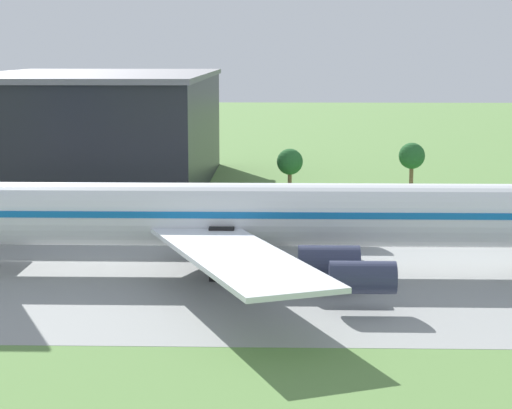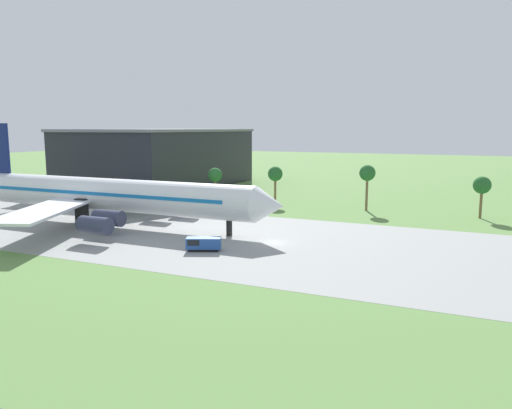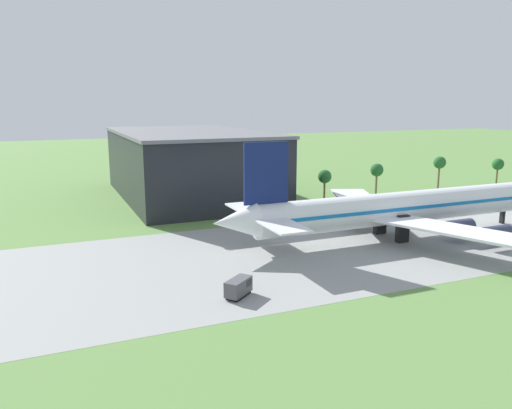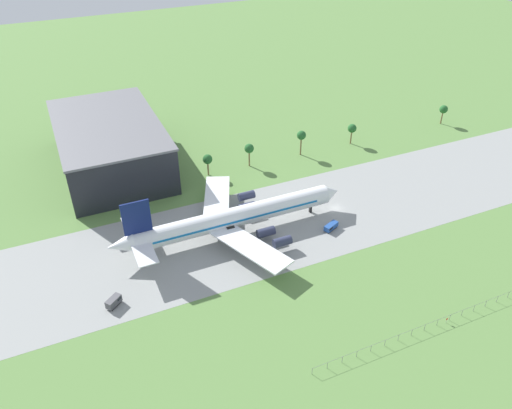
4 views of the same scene
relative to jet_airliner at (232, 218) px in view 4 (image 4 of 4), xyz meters
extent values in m
plane|color=#5B8442|center=(36.96, -1.54, -5.80)|extent=(600.00, 600.00, 0.00)
cube|color=gray|center=(36.96, -1.54, -5.79)|extent=(320.00, 44.00, 0.02)
cylinder|color=white|center=(1.31, 0.00, 0.06)|extent=(63.61, 6.23, 6.23)
cone|color=white|center=(35.61, 0.00, 0.06)|extent=(4.98, 6.10, 6.10)
cone|color=white|center=(-34.39, 0.00, 0.52)|extent=(7.78, 5.92, 5.92)
cube|color=#146BB7|center=(1.31, 0.00, 0.52)|extent=(54.07, 6.35, 0.62)
cube|color=navy|center=(-28.63, 0.00, 8.46)|extent=(8.10, 0.50, 10.59)
cube|color=white|center=(-28.94, 0.00, 0.99)|extent=(5.61, 24.91, 0.30)
cube|color=white|center=(0.00, -13.68, -1.03)|extent=(17.76, 28.40, 0.44)
cube|color=white|center=(0.00, 13.68, -1.03)|extent=(17.76, 28.40, 0.44)
cylinder|color=#2D334C|center=(8.15, -7.47, -2.84)|extent=(5.61, 2.80, 2.80)
cylinder|color=#2D334C|center=(10.66, -13.70, -2.84)|extent=(5.61, 2.80, 2.80)
cylinder|color=#2D334C|center=(8.15, 7.47, -2.84)|extent=(5.61, 2.80, 2.80)
cylinder|color=#2D334C|center=(10.66, 13.70, -2.84)|extent=(5.61, 2.80, 2.80)
cube|color=black|center=(28.03, 0.00, -3.18)|extent=(0.70, 0.90, 5.23)
cube|color=black|center=(-1.87, -3.43, -3.18)|extent=(2.40, 1.20, 5.23)
cube|color=black|center=(-1.87, 3.43, -3.18)|extent=(2.40, 1.20, 5.23)
cube|color=black|center=(29.35, -11.04, -5.60)|extent=(4.81, 3.44, 0.40)
cube|color=#234C99|center=(29.35, -11.04, -4.57)|extent=(5.61, 3.94, 1.66)
cube|color=black|center=(28.03, -11.62, -4.32)|extent=(2.50, 2.61, 0.90)
cube|color=black|center=(-40.13, -16.50, -5.60)|extent=(4.07, 3.78, 0.40)
cube|color=#4C4C51|center=(-40.13, -16.50, -4.33)|extent=(4.72, 4.35, 2.14)
cube|color=black|center=(-39.18, -15.73, -4.01)|extent=(2.49, 2.57, 0.90)
cylinder|color=slate|center=(-3.04, -56.54, -4.75)|extent=(0.10, 0.10, 2.10)
cylinder|color=slate|center=(0.96, -56.54, -4.75)|extent=(0.10, 0.10, 2.10)
cylinder|color=slate|center=(4.96, -56.54, -4.75)|extent=(0.10, 0.10, 2.10)
cylinder|color=slate|center=(8.96, -56.54, -4.75)|extent=(0.10, 0.10, 2.10)
cylinder|color=slate|center=(12.96, -56.54, -4.75)|extent=(0.10, 0.10, 2.10)
cylinder|color=slate|center=(16.96, -56.54, -4.75)|extent=(0.10, 0.10, 2.10)
cylinder|color=slate|center=(20.96, -56.54, -4.75)|extent=(0.10, 0.10, 2.10)
cylinder|color=slate|center=(24.96, -56.54, -4.75)|extent=(0.10, 0.10, 2.10)
cylinder|color=slate|center=(28.96, -56.54, -4.75)|extent=(0.10, 0.10, 2.10)
cylinder|color=slate|center=(32.96, -56.54, -4.75)|extent=(0.10, 0.10, 2.10)
cylinder|color=slate|center=(36.96, -56.54, -4.75)|extent=(0.10, 0.10, 2.10)
cylinder|color=slate|center=(40.96, -56.54, -4.75)|extent=(0.10, 0.10, 2.10)
cylinder|color=slate|center=(44.96, -56.54, -4.75)|extent=(0.10, 0.10, 2.10)
cylinder|color=slate|center=(48.96, -56.54, -4.75)|extent=(0.10, 0.10, 2.10)
cylinder|color=slate|center=(52.96, -56.54, -4.75)|extent=(0.10, 0.10, 2.10)
cylinder|color=slate|center=(56.96, -56.54, -4.75)|extent=(0.10, 0.10, 2.10)
cylinder|color=slate|center=(36.96, -56.54, -3.74)|extent=(80.00, 0.06, 0.06)
cylinder|color=gray|center=(35.65, -56.84, -5.00)|extent=(0.08, 0.08, 1.60)
cube|color=red|center=(35.65, -56.86, -4.40)|extent=(0.44, 0.03, 0.56)
cube|color=black|center=(-26.14, 57.88, 2.92)|extent=(36.00, 60.00, 17.45)
cube|color=slate|center=(-26.14, 57.88, 12.05)|extent=(36.72, 61.20, 0.80)
cylinder|color=brown|center=(21.66, 36.78, -2.33)|extent=(0.56, 0.56, 6.94)
sphere|color=#235B28|center=(21.66, 36.78, 1.74)|extent=(3.60, 3.60, 3.60)
cylinder|color=brown|center=(4.97, 36.78, -2.76)|extent=(0.56, 0.56, 6.08)
sphere|color=#235B28|center=(4.97, 36.78, 0.88)|extent=(3.60, 3.60, 3.60)
cylinder|color=brown|center=(43.98, 36.78, -1.81)|extent=(0.56, 0.56, 7.97)
sphere|color=#235B28|center=(43.98, 36.78, 2.77)|extent=(3.60, 3.60, 3.60)
cylinder|color=brown|center=(67.59, 36.78, -2.63)|extent=(0.56, 0.56, 6.33)
sphere|color=#235B28|center=(67.59, 36.78, 1.13)|extent=(3.60, 3.60, 3.60)
cylinder|color=brown|center=(115.24, 36.78, -2.66)|extent=(0.56, 0.56, 6.28)
sphere|color=#235B28|center=(115.24, 36.78, 1.09)|extent=(3.60, 3.60, 3.60)
camera|label=1|loc=(3.74, -89.73, 16.13)|focal=65.00mm
camera|label=2|loc=(67.06, -75.24, 12.70)|focal=35.00mm
camera|label=3|loc=(-63.05, -76.51, 20.38)|focal=35.00mm
camera|label=4|loc=(-43.99, -117.22, 90.40)|focal=35.00mm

